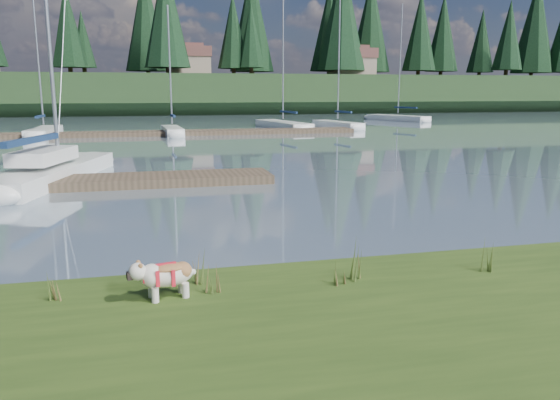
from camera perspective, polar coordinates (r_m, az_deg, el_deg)
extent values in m
plane|color=gray|center=(39.96, -13.51, 6.57)|extent=(200.00, 200.00, 0.00)
cube|color=#1B3017|center=(82.84, -13.81, 10.63)|extent=(200.00, 20.00, 5.00)
cylinder|color=silver|center=(7.58, -12.92, -9.64)|extent=(0.10, 0.10, 0.21)
cylinder|color=silver|center=(7.77, -13.26, -9.13)|extent=(0.10, 0.10, 0.21)
cylinder|color=silver|center=(7.67, -9.85, -9.26)|extent=(0.10, 0.10, 0.21)
cylinder|color=silver|center=(7.86, -10.26, -8.77)|extent=(0.10, 0.10, 0.21)
ellipsoid|color=silver|center=(7.65, -11.55, -7.66)|extent=(0.74, 0.47, 0.32)
ellipsoid|color=#A06A3C|center=(7.61, -11.58, -6.92)|extent=(0.53, 0.41, 0.11)
ellipsoid|color=silver|center=(7.53, -14.68, -7.26)|extent=(0.28, 0.29, 0.24)
cube|color=black|center=(7.53, -15.45, -7.64)|extent=(0.10, 0.13, 0.09)
cube|color=white|center=(20.81, -22.81, 2.44)|extent=(3.78, 8.23, 0.70)
ellipsoid|color=white|center=(24.50, -19.10, 3.92)|extent=(2.24, 2.56, 0.70)
cube|color=#14294C|center=(19.59, -24.48, 5.72)|extent=(1.11, 3.58, 0.20)
cube|color=white|center=(20.30, -23.48, 4.26)|extent=(1.97, 3.15, 0.45)
cube|color=#4C3D2C|center=(19.46, -24.92, 1.49)|extent=(16.00, 2.00, 0.30)
cube|color=#4C3D2C|center=(40.00, -10.63, 6.91)|extent=(26.00, 2.20, 0.30)
cube|color=white|center=(41.86, -23.41, 6.46)|extent=(1.64, 6.37, 0.70)
ellipsoid|color=white|center=(44.96, -22.62, 6.80)|extent=(1.44, 1.77, 0.70)
cylinder|color=silver|center=(41.84, -24.02, 14.01)|extent=(0.12, 0.12, 9.89)
cube|color=#14294C|center=(40.95, -23.78, 8.00)|extent=(0.28, 2.52, 0.20)
cube|color=white|center=(39.99, -11.18, 6.99)|extent=(1.45, 5.18, 0.70)
ellipsoid|color=white|center=(42.53, -11.54, 7.23)|extent=(1.19, 1.46, 0.70)
cylinder|color=silver|center=(39.92, -11.44, 13.60)|extent=(0.12, 0.12, 8.07)
cube|color=#14294C|center=(39.22, -11.14, 8.64)|extent=(0.31, 2.05, 0.20)
cube|color=white|center=(46.33, 0.31, 7.78)|extent=(3.21, 8.23, 0.70)
ellipsoid|color=white|center=(50.01, -1.59, 8.04)|extent=(2.11, 2.46, 0.70)
cylinder|color=silver|center=(46.39, 0.32, 16.13)|extent=(0.12, 0.12, 12.35)
cube|color=#14294C|center=(45.27, 0.89, 9.19)|extent=(0.76, 3.18, 0.20)
cube|color=white|center=(46.66, 6.03, 7.74)|extent=(2.68, 6.32, 0.70)
ellipsoid|color=white|center=(49.30, 4.12, 7.97)|extent=(1.67, 1.93, 0.70)
cylinder|color=silver|center=(46.63, 6.17, 14.30)|extent=(0.12, 0.12, 9.51)
cube|color=#14294C|center=(45.89, 6.62, 9.14)|extent=(0.72, 2.44, 0.20)
cube|color=white|center=(59.30, 12.19, 8.31)|extent=(4.45, 7.39, 0.70)
ellipsoid|color=white|center=(61.75, 9.60, 8.52)|extent=(2.26, 2.47, 0.70)
cylinder|color=silver|center=(59.31, 12.45, 14.16)|extent=(0.12, 0.12, 10.94)
cube|color=#14294C|center=(58.60, 12.99, 9.40)|extent=(1.35, 2.75, 0.20)
cone|color=#475B23|center=(8.18, -9.02, -6.94)|extent=(0.03, 0.03, 0.47)
cone|color=brown|center=(8.13, -8.19, -7.37)|extent=(0.03, 0.03, 0.38)
cone|color=#475B23|center=(8.20, -8.62, -6.70)|extent=(0.03, 0.03, 0.52)
cone|color=brown|center=(8.18, -8.00, -7.42)|extent=(0.03, 0.03, 0.33)
cone|color=#475B23|center=(8.11, -8.82, -7.27)|extent=(0.03, 0.03, 0.42)
cone|color=#475B23|center=(7.78, -7.30, -7.98)|extent=(0.03, 0.03, 0.44)
cone|color=brown|center=(7.74, -6.41, -8.40)|extent=(0.03, 0.03, 0.35)
cone|color=#475B23|center=(7.81, -6.89, -7.73)|extent=(0.03, 0.03, 0.48)
cone|color=brown|center=(7.79, -6.23, -8.44)|extent=(0.03, 0.03, 0.31)
cone|color=#475B23|center=(7.71, -7.08, -8.32)|extent=(0.03, 0.03, 0.39)
cone|color=#475B23|center=(8.26, 7.53, -6.25)|extent=(0.03, 0.03, 0.60)
cone|color=brown|center=(8.25, 8.41, -6.72)|extent=(0.03, 0.03, 0.48)
cone|color=#475B23|center=(8.30, 7.85, -5.95)|extent=(0.03, 0.03, 0.66)
cone|color=brown|center=(8.31, 8.50, -6.81)|extent=(0.03, 0.03, 0.42)
cone|color=#475B23|center=(8.20, 7.86, -6.60)|extent=(0.03, 0.03, 0.54)
cone|color=#475B23|center=(8.08, -22.85, -8.10)|extent=(0.03, 0.03, 0.43)
cone|color=brown|center=(8.01, -22.12, -8.54)|extent=(0.03, 0.03, 0.34)
cone|color=#475B23|center=(8.09, -22.41, -7.88)|extent=(0.03, 0.03, 0.47)
cone|color=brown|center=(8.05, -21.85, -8.58)|extent=(0.03, 0.03, 0.30)
cone|color=#475B23|center=(8.01, -22.78, -8.43)|extent=(0.03, 0.03, 0.39)
cone|color=#475B23|center=(8.07, 5.77, -7.62)|extent=(0.03, 0.03, 0.33)
cone|color=brown|center=(8.06, 6.68, -7.92)|extent=(0.03, 0.03, 0.26)
cone|color=#475B23|center=(8.12, 6.11, -7.40)|extent=(0.03, 0.03, 0.36)
cone|color=brown|center=(8.11, 6.78, -7.92)|extent=(0.03, 0.03, 0.23)
cone|color=#475B23|center=(8.02, 6.10, -7.89)|extent=(0.03, 0.03, 0.30)
cone|color=#475B23|center=(9.14, 20.70, -5.39)|extent=(0.03, 0.03, 0.53)
cone|color=brown|center=(9.16, 21.49, -5.75)|extent=(0.03, 0.03, 0.42)
cone|color=#475B23|center=(9.19, 20.91, -5.14)|extent=(0.03, 0.03, 0.58)
cone|color=brown|center=(9.21, 21.49, -5.83)|extent=(0.03, 0.03, 0.37)
cone|color=#475B23|center=(9.09, 21.07, -5.67)|extent=(0.03, 0.03, 0.48)
cube|color=#33281C|center=(8.79, -12.01, -9.30)|extent=(60.00, 0.50, 0.14)
cylinder|color=#382619|center=(82.47, -21.05, 12.57)|extent=(0.60, 0.60, 1.80)
cone|color=black|center=(82.87, -21.35, 16.61)|extent=(4.84, 4.84, 11.00)
cylinder|color=#382619|center=(75.95, -11.60, 13.25)|extent=(0.60, 0.60, 1.80)
cone|color=black|center=(76.55, -11.82, 18.64)|extent=(6.16, 6.16, 14.00)
cylinder|color=#382619|center=(81.31, -3.00, 13.32)|extent=(0.60, 0.60, 1.80)
cone|color=black|center=(81.62, -3.04, 16.79)|extent=(3.96, 3.96, 9.00)
cylinder|color=#382619|center=(82.81, 6.38, 13.23)|extent=(0.60, 0.60, 1.80)
cone|color=black|center=(83.48, 6.51, 18.79)|extent=(7.04, 7.04, 16.00)
cylinder|color=#382619|center=(91.20, 14.22, 12.78)|extent=(0.60, 0.60, 1.80)
cone|color=black|center=(91.61, 14.42, 16.72)|extent=(5.28, 5.28, 12.00)
cylinder|color=#382619|center=(94.62, 22.53, 12.22)|extent=(0.60, 0.60, 1.80)
cone|color=black|center=(94.95, 22.79, 15.60)|extent=(4.62, 4.62, 10.50)
cube|color=gray|center=(81.13, -9.58, 13.54)|extent=(6.00, 5.00, 2.80)
cube|color=brown|center=(81.24, -9.63, 15.02)|extent=(6.30, 5.30, 1.40)
cube|color=brown|center=(81.30, -9.65, 15.58)|extent=(4.20, 3.60, 0.70)
cube|color=gray|center=(84.46, 7.46, 13.51)|extent=(6.00, 5.00, 2.80)
cube|color=brown|center=(84.57, 7.50, 14.93)|extent=(6.30, 5.30, 1.40)
cube|color=brown|center=(84.63, 7.51, 15.47)|extent=(4.20, 3.60, 0.70)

